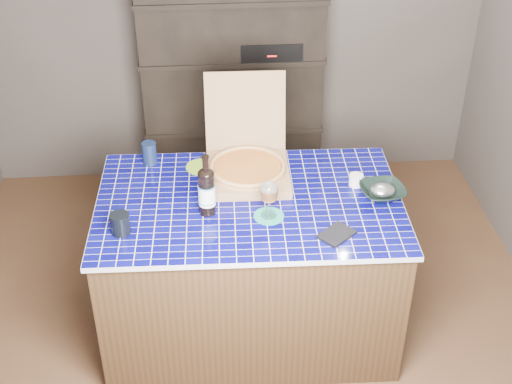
{
  "coord_description": "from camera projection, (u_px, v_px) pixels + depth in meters",
  "views": [
    {
      "loc": [
        -0.19,
        -2.93,
        2.94
      ],
      "look_at": [
        0.04,
        0.0,
        0.96
      ],
      "focal_mm": 50.0,
      "sensor_mm": 36.0,
      "label": 1
    }
  ],
  "objects": [
    {
      "name": "room",
      "position": [
        247.0,
        141.0,
        3.38
      ],
      "size": [
        3.5,
        3.5,
        3.5
      ],
      "color": "brown",
      "rests_on": "ground"
    },
    {
      "name": "shelving_unit",
      "position": [
        233.0,
        73.0,
        4.84
      ],
      "size": [
        1.2,
        0.41,
        1.8
      ],
      "color": "black",
      "rests_on": "floor"
    },
    {
      "name": "kitchen_island",
      "position": [
        250.0,
        265.0,
        3.89
      ],
      "size": [
        1.6,
        1.04,
        0.86
      ],
      "rotation": [
        0.0,
        0.0,
        -0.03
      ],
      "color": "#402819",
      "rests_on": "floor"
    },
    {
      "name": "pizza_box",
      "position": [
        247.0,
        164.0,
        3.82
      ],
      "size": [
        0.45,
        0.55,
        0.48
      ],
      "rotation": [
        0.0,
        0.0,
        -0.03
      ],
      "color": "olive",
      "rests_on": "kitchen_island"
    },
    {
      "name": "mead_bottle",
      "position": [
        207.0,
        191.0,
        3.5
      ],
      "size": [
        0.09,
        0.09,
        0.33
      ],
      "color": "black",
      "rests_on": "kitchen_island"
    },
    {
      "name": "teal_trivet",
      "position": [
        269.0,
        216.0,
        3.54
      ],
      "size": [
        0.15,
        0.15,
        0.01
      ],
      "primitive_type": "cylinder",
      "color": "#1B8C79",
      "rests_on": "kitchen_island"
    },
    {
      "name": "wine_glass",
      "position": [
        269.0,
        193.0,
        3.46
      ],
      "size": [
        0.09,
        0.09,
        0.2
      ],
      "color": "white",
      "rests_on": "teal_trivet"
    },
    {
      "name": "tumbler",
      "position": [
        120.0,
        224.0,
        3.4
      ],
      "size": [
        0.09,
        0.09,
        0.11
      ],
      "primitive_type": "cylinder",
      "color": "black",
      "rests_on": "kitchen_island"
    },
    {
      "name": "dvd_case",
      "position": [
        337.0,
        234.0,
        3.41
      ],
      "size": [
        0.21,
        0.2,
        0.01
      ],
      "primitive_type": "cube",
      "rotation": [
        0.0,
        0.0,
        -0.85
      ],
      "color": "black",
      "rests_on": "kitchen_island"
    },
    {
      "name": "bowl",
      "position": [
        382.0,
        192.0,
        3.67
      ],
      "size": [
        0.26,
        0.26,
        0.06
      ],
      "primitive_type": "imported",
      "rotation": [
        0.0,
        0.0,
        0.14
      ],
      "color": "black",
      "rests_on": "kitchen_island"
    },
    {
      "name": "foil_contents",
      "position": [
        383.0,
        190.0,
        3.66
      ],
      "size": [
        0.13,
        0.11,
        0.06
      ],
      "primitive_type": "ellipsoid",
      "color": "silver",
      "rests_on": "bowl"
    },
    {
      "name": "white_jar",
      "position": [
        356.0,
        180.0,
        3.76
      ],
      "size": [
        0.07,
        0.07,
        0.06
      ],
      "primitive_type": "cylinder",
      "color": "white",
      "rests_on": "kitchen_island"
    },
    {
      "name": "navy_cup",
      "position": [
        149.0,
        153.0,
        3.93
      ],
      "size": [
        0.08,
        0.08,
        0.13
      ],
      "primitive_type": "cylinder",
      "color": "#0E1934",
      "rests_on": "kitchen_island"
    },
    {
      "name": "green_trivet",
      "position": [
        202.0,
        167.0,
        3.92
      ],
      "size": [
        0.17,
        0.17,
        0.01
      ],
      "primitive_type": "cylinder",
      "color": "#82BD28",
      "rests_on": "kitchen_island"
    }
  ]
}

